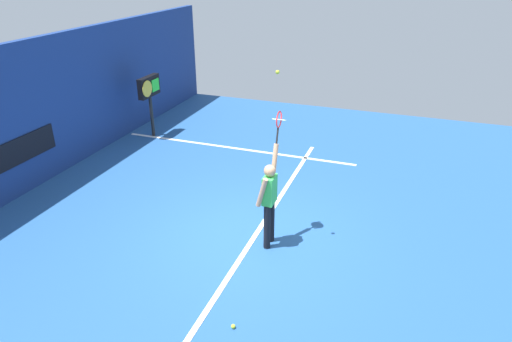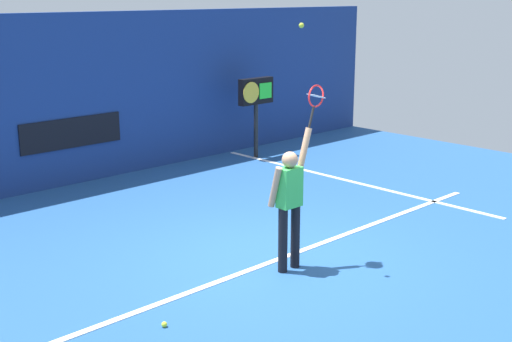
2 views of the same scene
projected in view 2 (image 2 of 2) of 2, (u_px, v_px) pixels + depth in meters
The scene contains 10 objects.
ground_plane at pixel (271, 259), 10.02m from camera, with size 18.00×18.00×0.00m, color #23518C.
back_wall at pixel (67, 100), 13.60m from camera, with size 18.00×0.20×3.39m, color navy.
sponsor_banner_center at pixel (72, 133), 13.67m from camera, with size 2.20×0.03×0.60m, color black.
court_baseline at pixel (276, 260), 9.95m from camera, with size 10.00×0.10×0.01m, color white.
court_sideline at pixel (345, 180), 14.21m from camera, with size 0.10×7.00×0.01m, color white.
tennis_player at pixel (289, 200), 9.40m from camera, with size 0.66×0.31×1.98m.
tennis_racket at pixel (315, 99), 9.38m from camera, with size 0.39×0.27×0.63m.
tennis_ball at pixel (301, 25), 8.82m from camera, with size 0.07×0.07×0.07m, color #CCE033.
scoreboard_clock at pixel (256, 95), 15.86m from camera, with size 0.96×0.20×1.86m.
spare_ball at pixel (164, 324), 7.97m from camera, with size 0.07×0.07×0.07m, color #CCE033.
Camera 2 is at (-6.66, -6.61, 3.75)m, focal length 48.34 mm.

